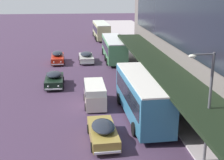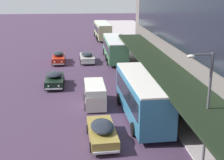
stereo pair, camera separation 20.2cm
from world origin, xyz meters
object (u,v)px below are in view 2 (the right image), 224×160
Objects in this scene: transit_bus_kerbside_rear at (115,47)px; transit_bus_kerbside_far at (102,30)px; street_lamp at (205,100)px; sedan_trailing_near at (59,57)px; sedan_far_back at (87,57)px; sedan_lead_near at (102,131)px; transit_bus_kerbside_front at (142,95)px; sedan_oncoming_front at (55,79)px; vw_van at (95,93)px.

transit_bus_kerbside_far is (-0.43, 19.48, 0.07)m from transit_bus_kerbside_rear.
transit_bus_kerbside_far is 1.67× the size of street_lamp.
sedan_trailing_near is 29.11m from street_lamp.
sedan_trailing_near is at bearing 179.66° from sedan_far_back.
sedan_lead_near is (-3.56, -25.03, -1.05)m from transit_bus_kerbside_rear.
transit_bus_kerbside_far is 21.13m from sedan_far_back.
sedan_oncoming_front is (-7.57, 9.30, -1.21)m from transit_bus_kerbside_front.
vw_van is at bearing -95.05° from transit_bus_kerbside_far.
sedan_oncoming_front is (0.29, -10.75, -0.04)m from sedan_trailing_near.
transit_bus_kerbside_front is 2.09× the size of sedan_far_back.
sedan_trailing_near reaches higher than sedan_oncoming_front.
transit_bus_kerbside_rear is 1.65× the size of street_lamp.
sedan_trailing_near is (-7.59, -20.77, -1.06)m from transit_bus_kerbside_far.
street_lamp reaches higher than vw_van.
vw_van is (0.31, -16.62, 0.35)m from sedan_far_back.
sedan_lead_near is (4.16, -12.99, -0.03)m from sedan_oncoming_front.
sedan_trailing_near is 24.15m from sedan_lead_near.
transit_bus_kerbside_rear is (0.15, 21.34, -0.18)m from transit_bus_kerbside_front.
sedan_trailing_near is 1.04× the size of sedan_far_back.
transit_bus_kerbside_rear reaches higher than sedan_lead_near.
transit_bus_kerbside_far reaches higher than sedan_oncoming_front.
sedan_lead_near is at bearing -88.83° from sedan_far_back.
transit_bus_kerbside_rear is at bearing 57.34° from sedan_oncoming_front.
transit_bus_kerbside_rear is at bearing 89.59° from transit_bus_kerbside_front.
sedan_far_back is 0.72× the size of street_lamp.
transit_bus_kerbside_rear is 14.34m from sedan_oncoming_front.
sedan_trailing_near is 17.19m from vw_van.
transit_bus_kerbside_front is at bearing 47.29° from sedan_lead_near.
transit_bus_kerbside_far is at bearing 85.97° from sedan_lead_near.
sedan_far_back is at bearing 100.99° from transit_bus_kerbside_front.
transit_bus_kerbside_front is at bearing 107.48° from street_lamp.
vw_van is 12.32m from street_lamp.
sedan_oncoming_front is 0.97× the size of vw_van.
transit_bus_kerbside_rear reaches higher than sedan_far_back.
sedan_far_back is at bearing -162.01° from transit_bus_kerbside_rear.
transit_bus_kerbside_far is at bearing 69.93° from sedan_trailing_near.
sedan_trailing_near is 0.74× the size of street_lamp.
sedan_oncoming_front is (-7.72, -12.04, -1.03)m from transit_bus_kerbside_rear.
vw_van is at bearing -88.95° from sedan_far_back.
street_lamp is at bearing -30.92° from sedan_lead_near.
transit_bus_kerbside_front is 21.34m from transit_bus_kerbside_rear.
transit_bus_kerbside_front reaches higher than sedan_far_back.
sedan_lead_near is at bearing -88.57° from vw_van.
vw_van is (3.98, -5.89, 0.34)m from sedan_oncoming_front.
transit_bus_kerbside_rear is 2.38× the size of vw_van.
transit_bus_kerbside_front is 40.82m from transit_bus_kerbside_far.
street_lamp is (2.22, -7.06, 2.04)m from transit_bus_kerbside_front.
transit_bus_kerbside_rear is 4.38m from sedan_far_back.
transit_bus_kerbside_far is 2.25× the size of sedan_trailing_near.
street_lamp is (5.63, -3.37, 3.27)m from sedan_lead_near.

